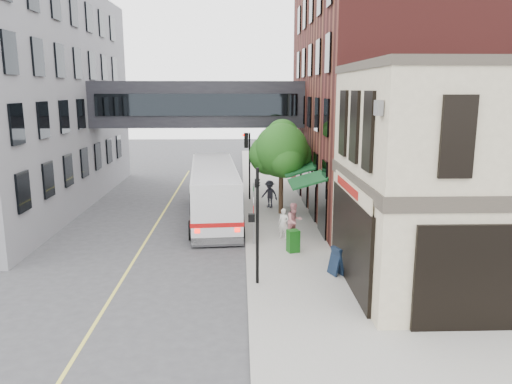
{
  "coord_description": "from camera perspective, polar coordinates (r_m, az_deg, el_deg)",
  "views": [
    {
      "loc": [
        -0.24,
        -16.14,
        7.5
      ],
      "look_at": [
        0.4,
        3.47,
        3.44
      ],
      "focal_mm": 35.0,
      "sensor_mm": 36.0,
      "label": 1
    }
  ],
  "objects": [
    {
      "name": "pedestrian_b",
      "position": [
        24.93,
        4.39,
        -3.31
      ],
      "size": [
        1.1,
        1.02,
        1.82
      ],
      "primitive_type": "imported",
      "rotation": [
        0.0,
        0.0,
        0.47
      ],
      "color": "pink",
      "rests_on": "sidewalk_main"
    },
    {
      "name": "street_tree",
      "position": [
        29.68,
        2.87,
        4.74
      ],
      "size": [
        3.8,
        3.2,
        5.6
      ],
      "color": "#382619",
      "rests_on": "sidewalk_main"
    },
    {
      "name": "traffic_signal_near",
      "position": [
        18.71,
        0.06,
        -2.28
      ],
      "size": [
        0.44,
        0.22,
        4.6
      ],
      "color": "black",
      "rests_on": "sidewalk_main"
    },
    {
      "name": "pedestrian_c",
      "position": [
        31.38,
        1.56,
        -0.23
      ],
      "size": [
        1.28,
        1.16,
        1.73
      ],
      "primitive_type": "imported",
      "rotation": [
        0.0,
        0.0,
        -0.6
      ],
      "color": "#212129",
      "rests_on": "sidewalk_main"
    },
    {
      "name": "newspaper_box",
      "position": [
        23.02,
        4.27,
        -5.61
      ],
      "size": [
        0.63,
        0.59,
        1.03
      ],
      "primitive_type": "cube",
      "rotation": [
        0.0,
        0.0,
        0.3
      ],
      "color": "#125012",
      "rests_on": "sidewalk_main"
    },
    {
      "name": "sandwich_board",
      "position": [
        20.49,
        9.14,
        -7.79
      ],
      "size": [
        0.62,
        0.74,
        1.13
      ],
      "primitive_type": "cube",
      "rotation": [
        0.0,
        0.0,
        0.39
      ],
      "color": "black",
      "rests_on": "sidewalk_main"
    },
    {
      "name": "bus",
      "position": [
        29.24,
        -4.83,
        0.3
      ],
      "size": [
        3.48,
        11.71,
        3.11
      ],
      "color": "silver",
      "rests_on": "ground"
    },
    {
      "name": "street_sign_pole",
      "position": [
        23.81,
        -0.28,
        -1.82
      ],
      "size": [
        0.08,
        0.75,
        3.0
      ],
      "color": "gray",
      "rests_on": "sidewalk_main"
    },
    {
      "name": "skyway_bridge",
      "position": [
        34.27,
        -6.57,
        9.96
      ],
      "size": [
        14.0,
        3.18,
        3.0
      ],
      "color": "black",
      "rests_on": "ground"
    },
    {
      "name": "lane_marking",
      "position": [
        27.61,
        -11.74,
        -4.3
      ],
      "size": [
        0.12,
        40.0,
        0.01
      ],
      "primitive_type": "cube",
      "color": "#D8CC4C",
      "rests_on": "ground"
    },
    {
      "name": "pedestrian_a",
      "position": [
        25.0,
        3.16,
        -3.61
      ],
      "size": [
        0.65,
        0.56,
        1.51
      ],
      "primitive_type": "imported",
      "rotation": [
        0.0,
        0.0,
        -0.43
      ],
      "color": "white",
      "rests_on": "sidewalk_main"
    },
    {
      "name": "sidewalk_main",
      "position": [
        31.12,
        2.33,
        -2.11
      ],
      "size": [
        4.0,
        60.0,
        0.15
      ],
      "primitive_type": "cube",
      "color": "gray",
      "rests_on": "ground"
    },
    {
      "name": "corner_building",
      "position": [
        20.61,
        24.73,
        1.44
      ],
      "size": [
        10.19,
        8.12,
        8.45
      ],
      "color": "tan",
      "rests_on": "ground"
    },
    {
      "name": "ground",
      "position": [
        17.8,
        -0.93,
        -13.22
      ],
      "size": [
        120.0,
        120.0,
        0.0
      ],
      "primitive_type": "plane",
      "color": "#38383A",
      "rests_on": "ground"
    },
    {
      "name": "traffic_signal_far",
      "position": [
        33.41,
        -0.99,
        4.54
      ],
      "size": [
        0.53,
        0.28,
        4.5
      ],
      "color": "black",
      "rests_on": "sidewalk_main"
    },
    {
      "name": "brick_building",
      "position": [
        32.77,
        16.59,
        10.33
      ],
      "size": [
        13.76,
        18.0,
        14.0
      ],
      "color": "#4E1B18",
      "rests_on": "ground"
    }
  ]
}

